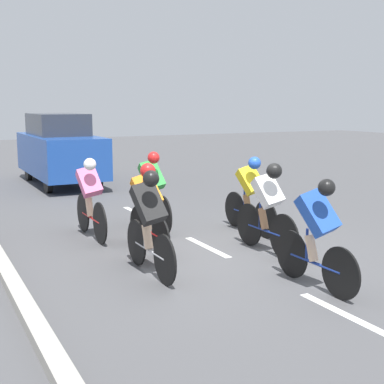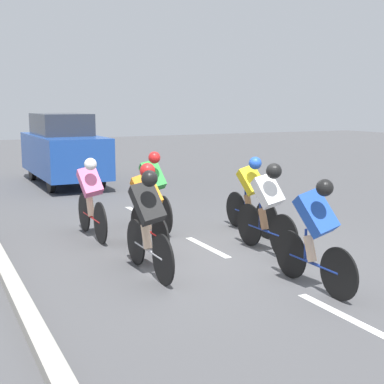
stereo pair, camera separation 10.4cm
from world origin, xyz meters
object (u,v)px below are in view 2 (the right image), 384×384
at_px(cyclist_black, 148,220).
at_px(cyclist_blue, 315,231).
at_px(cyclist_white, 268,206).
at_px(support_car, 63,149).
at_px(cyclist_orange, 147,204).
at_px(cyclist_pink, 91,197).
at_px(cyclist_yellow, 251,193).
at_px(cyclist_green, 153,189).

relative_size(cyclist_black, cyclist_blue, 1.05).
xyz_separation_m(cyclist_white, cyclist_blue, (0.41, 1.66, -0.01)).
relative_size(cyclist_white, support_car, 0.38).
distance_m(cyclist_orange, cyclist_black, 1.19).
bearing_deg(cyclist_pink, cyclist_yellow, 160.59).
height_order(cyclist_pink, cyclist_blue, cyclist_blue).
relative_size(cyclist_green, cyclist_black, 1.00).
bearing_deg(support_car, cyclist_orange, 86.17).
bearing_deg(cyclist_yellow, cyclist_orange, 9.06).
height_order(cyclist_green, cyclist_orange, cyclist_green).
xyz_separation_m(cyclist_orange, cyclist_pink, (0.55, -1.30, -0.04)).
bearing_deg(cyclist_yellow, support_car, -78.03).
relative_size(cyclist_pink, cyclist_blue, 1.08).
height_order(cyclist_white, cyclist_blue, cyclist_white).
relative_size(cyclist_green, cyclist_yellow, 0.98).
bearing_deg(cyclist_green, cyclist_orange, 64.21).
xyz_separation_m(cyclist_orange, support_car, (-0.54, -7.99, 0.25)).
distance_m(cyclist_yellow, cyclist_blue, 3.07).
distance_m(cyclist_blue, support_car, 10.60).
distance_m(cyclist_white, support_car, 8.99).
distance_m(cyclist_white, cyclist_orange, 1.89).
height_order(cyclist_pink, support_car, support_car).
relative_size(cyclist_white, cyclist_blue, 1.04).
bearing_deg(support_car, cyclist_pink, 80.82).
bearing_deg(cyclist_white, support_car, -82.94).
height_order(cyclist_white, support_car, support_car).
height_order(cyclist_black, cyclist_pink, cyclist_black).
bearing_deg(cyclist_yellow, cyclist_white, 67.89).
distance_m(cyclist_black, cyclist_yellow, 2.97).
relative_size(cyclist_black, support_car, 0.38).
bearing_deg(cyclist_orange, cyclist_yellow, -170.94).
xyz_separation_m(cyclist_green, cyclist_black, (1.09, 2.47, 0.01)).
xyz_separation_m(cyclist_white, cyclist_yellow, (-0.52, -1.27, -0.02)).
bearing_deg(cyclist_pink, cyclist_black, 92.62).
height_order(cyclist_orange, cyclist_black, cyclist_black).
bearing_deg(cyclist_yellow, cyclist_green, -34.05).
bearing_deg(cyclist_black, cyclist_pink, -87.38).
relative_size(cyclist_yellow, cyclist_blue, 1.07).
bearing_deg(cyclist_blue, cyclist_yellow, -107.64).
relative_size(cyclist_green, cyclist_blue, 1.05).
relative_size(cyclist_blue, support_car, 0.36).
xyz_separation_m(cyclist_white, cyclist_pink, (2.19, -2.23, -0.03)).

